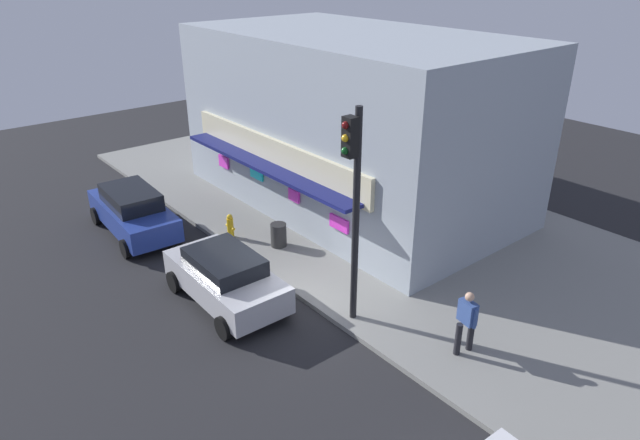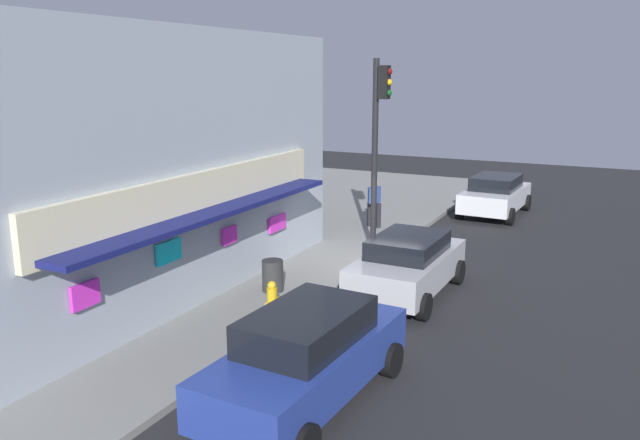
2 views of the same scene
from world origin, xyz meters
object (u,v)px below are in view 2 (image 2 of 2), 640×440
Objects in this scene: trash_can at (273,276)px; parked_car_white at (495,195)px; traffic_light at (378,131)px; fire_hydrant at (272,300)px; pedestrian at (374,201)px; parked_car_blue at (307,355)px; parked_car_silver at (408,264)px.

parked_car_white is (11.83, -3.01, 0.27)m from trash_can.
traffic_light is 5.67m from trash_can.
trash_can is 0.19× the size of parked_car_white.
pedestrian reaches higher than fire_hydrant.
traffic_light is at bearing 14.42° from parked_car_blue.
fire_hydrant is at bearing -149.60° from trash_can.
trash_can is 0.17× the size of parked_car_blue.
pedestrian is (7.34, 0.25, 0.54)m from trash_can.
parked_car_blue reaches higher than trash_can.
traffic_light reaches higher than trash_can.
pedestrian is at bearing 23.06° from traffic_light.
traffic_light is at bearing 34.38° from parked_car_silver.
traffic_light is at bearing -0.25° from fire_hydrant.
parked_car_silver reaches higher than trash_can.
traffic_light reaches higher than fire_hydrant.
fire_hydrant is at bearing 171.07° from parked_car_white.
parked_car_silver is at bearing 179.68° from parked_car_white.
fire_hydrant is 0.21× the size of parked_car_white.
fire_hydrant is at bearing 40.61° from parked_car_blue.
parked_car_white is (16.03, 0.18, -0.04)m from parked_car_blue.
parked_car_white reaches higher than trash_can.
parked_car_silver is (-2.95, -2.02, -2.97)m from traffic_light.
pedestrian is (8.88, 1.16, 0.52)m from fire_hydrant.
parked_car_white is at bearing -15.93° from traffic_light.
pedestrian is 0.37× the size of parked_car_blue.
traffic_light is at bearing -11.58° from trash_can.
pedestrian reaches higher than parked_car_silver.
parked_car_white is (7.27, -2.07, -2.97)m from traffic_light.
parked_car_blue reaches higher than parked_car_white.
parked_car_silver is at bearing -61.43° from trash_can.
fire_hydrant is 1.08× the size of trash_can.
trash_can is at bearing 30.40° from fire_hydrant.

